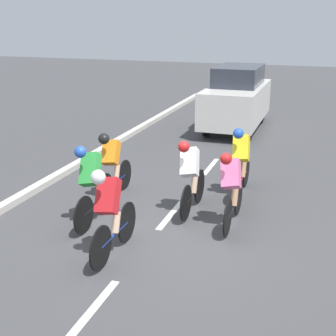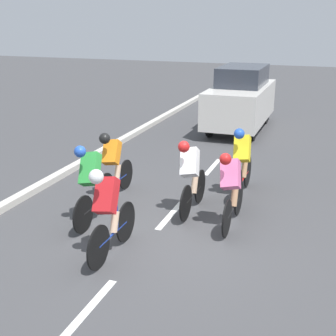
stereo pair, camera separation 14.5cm
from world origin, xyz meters
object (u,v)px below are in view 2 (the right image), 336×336
cyclist_orange (113,163)px  cyclist_red (108,210)px  cyclist_white (191,174)px  support_car (241,98)px  cyclist_yellow (242,160)px  cyclist_pink (231,187)px  cyclist_green (92,182)px

cyclist_orange → cyclist_red: size_ratio=0.97×
cyclist_white → cyclist_red: (0.69, 2.10, 0.02)m
support_car → cyclist_red: bearing=88.9°
cyclist_red → cyclist_orange: bearing=-65.3°
cyclist_yellow → cyclist_orange: bearing=22.4°
cyclist_red → cyclist_white: bearing=-108.2°
cyclist_white → support_car: (0.51, -7.23, 0.27)m
cyclist_orange → support_car: bearing=-100.0°
cyclist_white → cyclist_yellow: 1.44m
cyclist_yellow → cyclist_white: bearing=58.4°
cyclist_orange → cyclist_red: (-1.06, 2.30, 0.03)m
cyclist_yellow → cyclist_orange: 2.70m
cyclist_pink → cyclist_orange: bearing=-11.9°
cyclist_white → support_car: support_car is taller
cyclist_green → cyclist_orange: (0.21, -1.25, -0.03)m
cyclist_white → cyclist_pink: size_ratio=0.99×
cyclist_white → cyclist_orange: cyclist_white is taller
cyclist_yellow → support_car: (1.26, -6.01, 0.26)m
cyclist_white → cyclist_orange: (1.75, -0.20, -0.01)m
cyclist_green → cyclist_yellow: bearing=-135.2°
cyclist_yellow → cyclist_orange: cyclist_yellow is taller
cyclist_pink → cyclist_yellow: (0.12, -1.58, 0.03)m
cyclist_white → cyclist_orange: size_ratio=1.02×
cyclist_pink → cyclist_orange: 2.67m
cyclist_pink → support_car: size_ratio=0.41×
cyclist_yellow → support_car: 6.15m
cyclist_green → cyclist_red: 1.35m
cyclist_pink → support_car: support_car is taller
cyclist_yellow → cyclist_red: size_ratio=1.05×
cyclist_white → cyclist_yellow: cyclist_yellow is taller
cyclist_white → cyclist_pink: cyclist_white is taller
cyclist_orange → cyclist_green: bearing=99.4°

